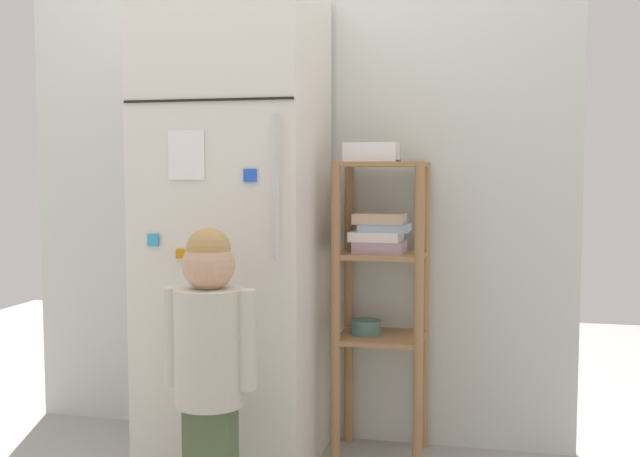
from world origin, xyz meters
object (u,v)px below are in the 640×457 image
child_standing (210,346)px  fruit_bin (373,153)px  refrigerator (236,228)px  pantry_shelf_unit (381,272)px

child_standing → fruit_bin: 0.97m
refrigerator → pantry_shelf_unit: 0.57m
refrigerator → pantry_shelf_unit: (0.53, 0.13, -0.17)m
pantry_shelf_unit → fruit_bin: (-0.03, -0.01, 0.45)m
refrigerator → fruit_bin: 0.59m
refrigerator → child_standing: refrigerator is taller
fruit_bin → pantry_shelf_unit: bearing=23.2°
child_standing → refrigerator: bearing=99.8°
refrigerator → fruit_bin: size_ratio=9.05×
child_standing → fruit_bin: (0.41, 0.64, 0.61)m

